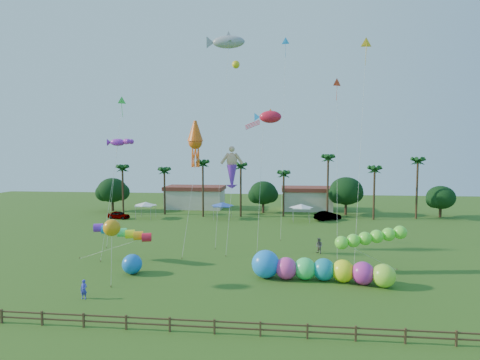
# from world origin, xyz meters

# --- Properties ---
(ground) EXTENTS (160.00, 160.00, 0.00)m
(ground) POSITION_xyz_m (0.00, 0.00, 0.00)
(ground) COLOR #285116
(ground) RESTS_ON ground
(tree_line) EXTENTS (69.46, 8.91, 11.00)m
(tree_line) POSITION_xyz_m (3.57, 44.00, 4.28)
(tree_line) COLOR #3A2819
(tree_line) RESTS_ON ground
(buildings_row) EXTENTS (35.00, 7.00, 4.00)m
(buildings_row) POSITION_xyz_m (-3.09, 50.00, 2.00)
(buildings_row) COLOR beige
(buildings_row) RESTS_ON ground
(tent_row) EXTENTS (31.00, 4.00, 0.60)m
(tent_row) POSITION_xyz_m (-6.00, 36.33, 2.75)
(tent_row) COLOR white
(tent_row) RESTS_ON ground
(fence) EXTENTS (36.12, 0.12, 1.00)m
(fence) POSITION_xyz_m (0.00, -6.00, 0.61)
(fence) COLOR brown
(fence) RESTS_ON ground
(car_a) EXTENTS (4.23, 2.24, 1.37)m
(car_a) POSITION_xyz_m (-24.83, 35.27, 0.69)
(car_a) COLOR #4C4C54
(car_a) RESTS_ON ground
(car_b) EXTENTS (4.97, 3.64, 1.56)m
(car_b) POSITION_xyz_m (12.77, 37.75, 0.78)
(car_b) COLOR #4C4C54
(car_b) RESTS_ON ground
(spectator_a) EXTENTS (0.60, 0.42, 1.57)m
(spectator_a) POSITION_xyz_m (-11.58, -1.23, 0.79)
(spectator_a) COLOR #3A3CCC
(spectator_a) RESTS_ON ground
(spectator_b) EXTENTS (1.12, 1.12, 1.83)m
(spectator_b) POSITION_xyz_m (8.90, 14.86, 0.91)
(spectator_b) COLOR gray
(spectator_b) RESTS_ON ground
(caterpillar_inflatable) EXTENTS (12.99, 3.99, 2.64)m
(caterpillar_inflatable) POSITION_xyz_m (7.54, 5.13, 1.11)
(caterpillar_inflatable) COLOR #EB3DA0
(caterpillar_inflatable) RESTS_ON ground
(blue_ball) EXTENTS (1.95, 1.95, 1.95)m
(blue_ball) POSITION_xyz_m (-10.17, 5.33, 0.97)
(blue_ball) COLOR blue
(blue_ball) RESTS_ON ground
(rainbow_tube) EXTENTS (10.17, 2.23, 3.41)m
(rainbow_tube) POSITION_xyz_m (-11.55, 8.52, 2.93)
(rainbow_tube) COLOR red
(rainbow_tube) RESTS_ON ground
(green_worm) EXTENTS (9.42, 2.85, 3.78)m
(green_worm) POSITION_xyz_m (10.33, 7.92, 3.00)
(green_worm) COLOR #67F937
(green_worm) RESTS_ON ground
(orange_ball_kite) EXTENTS (1.69, 1.69, 6.02)m
(orange_ball_kite) POSITION_xyz_m (-10.51, 1.82, 5.27)
(orange_ball_kite) COLOR orange
(orange_ball_kite) RESTS_ON ground
(merman_kite) EXTENTS (2.42, 4.34, 12.26)m
(merman_kite) POSITION_xyz_m (-1.60, 15.76, 9.77)
(merman_kite) COLOR #E1A880
(merman_kite) RESTS_ON ground
(fish_kite) EXTENTS (4.40, 6.12, 17.33)m
(fish_kite) POSITION_xyz_m (2.98, 18.59, 16.45)
(fish_kite) COLOR red
(fish_kite) RESTS_ON ground
(shark_kite) EXTENTS (6.04, 6.82, 27.55)m
(shark_kite) POSITION_xyz_m (-2.63, 20.70, 26.51)
(shark_kite) COLOR #989BA6
(shark_kite) RESTS_ON ground
(squid_kite) EXTENTS (2.47, 5.82, 15.92)m
(squid_kite) POSITION_xyz_m (-6.05, 15.49, 13.19)
(squid_kite) COLOR #F85D14
(squid_kite) RESTS_ON ground
(lobster_kite) EXTENTS (3.41, 4.89, 13.71)m
(lobster_kite) POSITION_xyz_m (-14.54, 12.48, 13.10)
(lobster_kite) COLOR purple
(lobster_kite) RESTS_ON ground
(delta_kite_red) EXTENTS (1.20, 4.03, 20.56)m
(delta_kite_red) POSITION_xyz_m (10.73, 15.45, 19.60)
(delta_kite_red) COLOR red
(delta_kite_red) RESTS_ON ground
(delta_kite_yellow) EXTENTS (2.16, 3.61, 24.25)m
(delta_kite_yellow) POSITION_xyz_m (13.28, 12.67, 23.22)
(delta_kite_yellow) COLOR yellow
(delta_kite_yellow) RESTS_ON ground
(delta_kite_green) EXTENTS (1.62, 3.77, 19.25)m
(delta_kite_green) POSITION_xyz_m (-16.34, 17.95, 18.33)
(delta_kite_green) COLOR #32D644
(delta_kite_green) RESTS_ON ground
(delta_kite_blue) EXTENTS (1.31, 5.00, 28.46)m
(delta_kite_blue) POSITION_xyz_m (4.90, 25.63, 27.26)
(delta_kite_blue) COLOR #198EE8
(delta_kite_blue) RESTS_ON ground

